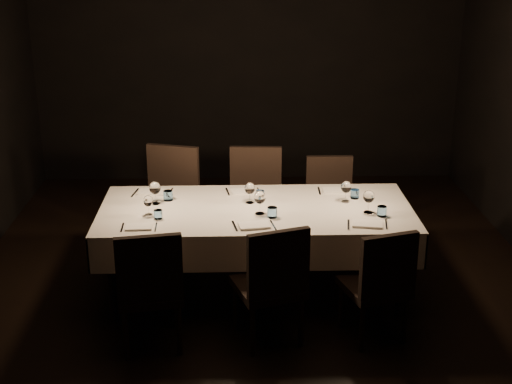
{
  "coord_description": "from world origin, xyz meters",
  "views": [
    {
      "loc": [
        -0.17,
        -5.35,
        2.85
      ],
      "look_at": [
        0.0,
        0.0,
        0.9
      ],
      "focal_mm": 50.0,
      "sensor_mm": 36.0,
      "label": 1
    }
  ],
  "objects_px": {
    "chair_near_left": "(150,285)",
    "chair_near_center": "(272,280)",
    "chair_near_right": "(380,280)",
    "chair_far_left": "(169,198)",
    "dining_table": "(256,217)",
    "chair_far_right": "(330,200)",
    "chair_far_center": "(255,197)"
  },
  "relations": [
    {
      "from": "dining_table",
      "to": "chair_far_left",
      "type": "xyz_separation_m",
      "value": [
        -0.77,
        0.79,
        -0.13
      ]
    },
    {
      "from": "chair_far_left",
      "to": "chair_near_center",
      "type": "bearing_deg",
      "value": -44.89
    },
    {
      "from": "chair_near_left",
      "to": "chair_near_center",
      "type": "xyz_separation_m",
      "value": [
        0.87,
        0.05,
        -0.0
      ]
    },
    {
      "from": "chair_near_left",
      "to": "chair_near_center",
      "type": "relative_size",
      "value": 1.0
    },
    {
      "from": "chair_far_center",
      "to": "chair_far_right",
      "type": "bearing_deg",
      "value": 6.37
    },
    {
      "from": "dining_table",
      "to": "chair_near_right",
      "type": "relative_size",
      "value": 2.81
    },
    {
      "from": "dining_table",
      "to": "chair_near_left",
      "type": "height_order",
      "value": "chair_near_left"
    },
    {
      "from": "dining_table",
      "to": "chair_near_center",
      "type": "relative_size",
      "value": 2.67
    },
    {
      "from": "chair_near_right",
      "to": "chair_far_left",
      "type": "xyz_separation_m",
      "value": [
        -1.64,
        1.57,
        0.06
      ]
    },
    {
      "from": "chair_near_center",
      "to": "chair_near_right",
      "type": "distance_m",
      "value": 0.78
    },
    {
      "from": "chair_far_center",
      "to": "chair_far_right",
      "type": "xyz_separation_m",
      "value": [
        0.7,
        0.03,
        -0.05
      ]
    },
    {
      "from": "chair_near_left",
      "to": "chair_far_left",
      "type": "bearing_deg",
      "value": -99.55
    },
    {
      "from": "chair_near_center",
      "to": "chair_far_right",
      "type": "distance_m",
      "value": 1.77
    },
    {
      "from": "chair_far_center",
      "to": "chair_far_left",
      "type": "bearing_deg",
      "value": -173.82
    },
    {
      "from": "chair_near_right",
      "to": "chair_far_right",
      "type": "relative_size",
      "value": 1.0
    },
    {
      "from": "dining_table",
      "to": "chair_near_right",
      "type": "height_order",
      "value": "chair_near_right"
    },
    {
      "from": "chair_near_right",
      "to": "chair_far_right",
      "type": "bearing_deg",
      "value": -101.6
    },
    {
      "from": "chair_near_left",
      "to": "chair_far_left",
      "type": "xyz_separation_m",
      "value": [
        0.0,
        1.64,
        0.04
      ]
    },
    {
      "from": "chair_far_right",
      "to": "chair_near_center",
      "type": "bearing_deg",
      "value": -110.4
    },
    {
      "from": "chair_near_right",
      "to": "chair_far_center",
      "type": "xyz_separation_m",
      "value": [
        -0.85,
        1.61,
        0.05
      ]
    },
    {
      "from": "chair_near_right",
      "to": "chair_far_left",
      "type": "height_order",
      "value": "chair_far_left"
    },
    {
      "from": "chair_near_center",
      "to": "chair_far_right",
      "type": "xyz_separation_m",
      "value": [
        0.62,
        1.66,
        -0.02
      ]
    },
    {
      "from": "dining_table",
      "to": "chair_far_right",
      "type": "xyz_separation_m",
      "value": [
        0.72,
        0.85,
        -0.19
      ]
    },
    {
      "from": "chair_near_right",
      "to": "chair_far_left",
      "type": "bearing_deg",
      "value": -60.65
    },
    {
      "from": "dining_table",
      "to": "chair_near_center",
      "type": "height_order",
      "value": "chair_near_center"
    },
    {
      "from": "chair_near_left",
      "to": "chair_near_right",
      "type": "bearing_deg",
      "value": 172.86
    },
    {
      "from": "dining_table",
      "to": "chair_far_right",
      "type": "distance_m",
      "value": 1.13
    },
    {
      "from": "chair_near_center",
      "to": "chair_far_right",
      "type": "relative_size",
      "value": 1.05
    },
    {
      "from": "dining_table",
      "to": "chair_near_left",
      "type": "distance_m",
      "value": 1.16
    },
    {
      "from": "chair_near_right",
      "to": "chair_far_center",
      "type": "height_order",
      "value": "chair_far_center"
    },
    {
      "from": "chair_near_center",
      "to": "chair_far_left",
      "type": "distance_m",
      "value": 1.81
    },
    {
      "from": "chair_near_right",
      "to": "chair_far_right",
      "type": "height_order",
      "value": "same"
    }
  ]
}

